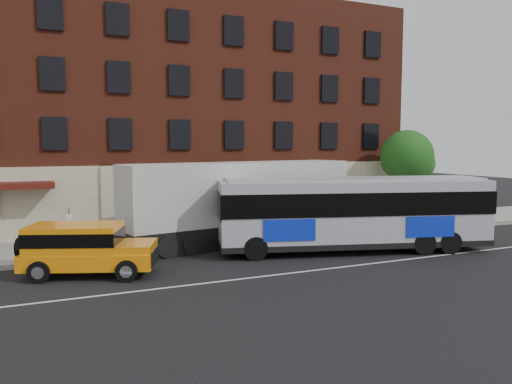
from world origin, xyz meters
name	(u,v)px	position (x,y,z in m)	size (l,w,h in m)	color
ground	(301,275)	(0.00, 0.00, 0.00)	(120.00, 120.00, 0.00)	black
sidewalk	(225,237)	(0.00, 9.00, 0.07)	(60.00, 6.00, 0.15)	gray
kerb	(245,247)	(0.00, 6.00, 0.07)	(60.00, 0.25, 0.15)	gray
lane_line	(296,273)	(0.00, 0.50, 0.01)	(60.00, 0.12, 0.01)	silver
building	(185,113)	(-0.01, 16.92, 7.58)	(30.00, 12.10, 15.00)	maroon
sign_pole	(70,231)	(-8.50, 6.15, 1.45)	(0.30, 0.20, 2.50)	slate
street_tree	(407,158)	(13.54, 9.48, 4.41)	(3.60, 3.60, 6.20)	#36281B
city_bus	(354,211)	(4.69, 3.04, 2.05)	(13.80, 6.47, 3.71)	#A0A1A9
yellow_suv	(84,246)	(-8.13, 3.64, 1.21)	(5.65, 3.88, 2.11)	orange
shipping_container	(241,203)	(0.40, 7.48, 2.17)	(13.43, 4.92, 4.39)	black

